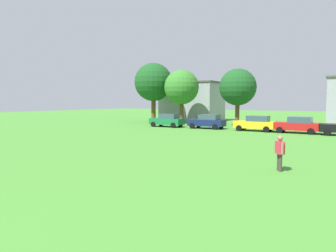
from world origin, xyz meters
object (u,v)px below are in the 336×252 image
at_px(parked_car_navy_1, 207,121).
at_px(parked_car_red_3, 297,125).
at_px(parked_car_green_0, 167,120).
at_px(tree_far_right, 238,87).
at_px(adult_bystander, 280,150).
at_px(tree_far_left, 153,82).
at_px(tree_center, 182,87).
at_px(parked_car_yellow_2, 256,123).

xyz_separation_m(parked_car_navy_1, parked_car_red_3, (10.01, -0.08, 0.00)).
relative_size(parked_car_green_0, tree_far_right, 0.57).
distance_m(adult_bystander, tree_far_left, 34.93).
height_order(tree_far_left, tree_center, tree_far_left).
bearing_deg(adult_bystander, parked_car_navy_1, 2.89).
bearing_deg(parked_car_green_0, tree_far_right, -139.44).
height_order(parked_car_yellow_2, tree_far_left, tree_far_left).
bearing_deg(tree_center, tree_far_right, 1.10).
bearing_deg(tree_center, parked_car_yellow_2, -24.70).
xyz_separation_m(tree_center, tree_far_right, (8.25, 0.16, -0.18)).
relative_size(tree_far_left, tree_far_right, 1.21).
bearing_deg(parked_car_navy_1, parked_car_yellow_2, 178.67).
bearing_deg(tree_center, tree_far_left, 174.27).
height_order(adult_bystander, tree_center, tree_center).
relative_size(adult_bystander, parked_car_red_3, 0.39).
bearing_deg(parked_car_red_3, adult_bystander, 96.35).
relative_size(adult_bystander, tree_center, 0.22).
relative_size(adult_bystander, tree_far_left, 0.18).
bearing_deg(adult_bystander, tree_far_left, 13.94).
distance_m(tree_center, tree_far_right, 8.25).
height_order(adult_bystander, tree_far_right, tree_far_right).
bearing_deg(parked_car_navy_1, adult_bystander, 122.53).
height_order(parked_car_navy_1, tree_center, tree_center).
bearing_deg(parked_car_navy_1, parked_car_green_0, 3.97).
bearing_deg(tree_far_right, parked_car_navy_1, -107.14).
height_order(parked_car_yellow_2, tree_center, tree_center).
distance_m(parked_car_green_0, tree_far_left, 10.48).
relative_size(tree_center, tree_far_right, 1.03).
xyz_separation_m(parked_car_green_0, tree_center, (-1.19, 5.88, 4.37)).
height_order(parked_car_yellow_2, parked_car_red_3, same).
height_order(parked_car_green_0, tree_far_right, tree_far_right).
relative_size(parked_car_navy_1, parked_car_red_3, 1.00).
bearing_deg(tree_far_left, parked_car_red_3, -15.74).
relative_size(adult_bystander, parked_car_navy_1, 0.39).
height_order(tree_center, tree_far_right, tree_center).
relative_size(tree_far_left, tree_center, 1.17).
bearing_deg(parked_car_red_3, tree_far_left, -15.74).
distance_m(tree_far_left, tree_far_right, 13.50).
relative_size(parked_car_red_3, tree_center, 0.56).
relative_size(adult_bystander, parked_car_green_0, 0.39).
bearing_deg(parked_car_red_3, tree_center, -18.72).
xyz_separation_m(adult_bystander, parked_car_yellow_2, (-6.34, 18.86, -0.14)).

